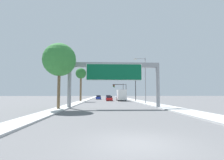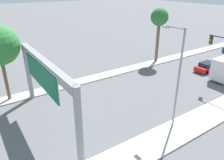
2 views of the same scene
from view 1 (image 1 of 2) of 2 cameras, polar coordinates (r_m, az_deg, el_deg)
The scene contains 14 objects.
ground_plane at distance 7.74m, azimuth 8.61°, elevation -19.91°, with size 300.00×300.00×0.00m, color slate.
sidewalk_right at distance 67.98m, azimuth 5.27°, elevation -6.13°, with size 3.00×120.00×0.15m.
median_strip_left at distance 67.61m, azimuth -7.51°, elevation -6.12°, with size 2.00×120.00×0.15m.
sign_gantry at distance 25.44m, azimuth 0.69°, elevation 2.33°, with size 13.44×0.73×6.61m.
car_near_left at distance 63.80m, azimuth -4.41°, elevation -5.69°, with size 1.73×4.64×1.49m.
car_near_right at distance 62.55m, azimuth -1.22°, elevation -5.70°, with size 1.78×4.28×1.55m.
car_mid_left at distance 50.32m, azimuth -0.91°, elevation -6.06°, with size 1.77×4.46×1.43m.
truck_box_primary at distance 51.12m, azimuth 3.02°, elevation -4.97°, with size 2.34×8.43×3.18m.
traffic_light_near_intersection at distance 45.91m, azimuth 6.08°, elevation -1.23°, with size 4.44×0.32×6.95m.
traffic_light_mid_block at distance 65.67m, azimuth 3.18°, elevation -2.83°, with size 4.97×0.32×5.74m.
traffic_light_far_intersection at distance 75.65m, azimuth 2.54°, elevation -2.75°, with size 4.81×0.32×6.40m.
palm_tree_foreground at distance 24.15m, azimuth -16.79°, elevation 6.30°, with size 4.33×4.33×8.70m.
palm_tree_background at distance 47.62m, azimuth -10.12°, elevation 1.80°, with size 2.84×2.84×8.93m.
street_lamp_right at distance 35.79m, azimuth 10.41°, elevation 0.98°, with size 2.41×0.28×9.31m.
Camera 1 is at (-1.41, -7.33, 2.07)m, focal length 28.00 mm.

